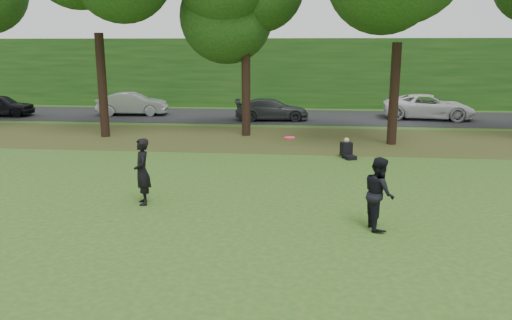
{
  "coord_description": "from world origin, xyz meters",
  "views": [
    {
      "loc": [
        0.11,
        -11.01,
        4.46
      ],
      "look_at": [
        -1.32,
        2.71,
        1.3
      ],
      "focal_mm": 35.0,
      "sensor_mm": 36.0,
      "label": 1
    }
  ],
  "objects": [
    {
      "name": "frisbee",
      "position": [
        -0.33,
        1.27,
        2.22
      ],
      "size": [
        0.32,
        0.32,
        0.03
      ],
      "color": "#F5144C",
      "rests_on": "ground"
    },
    {
      "name": "parked_cars",
      "position": [
        -0.95,
        20.08,
        0.73
      ],
      "size": [
        38.91,
        4.23,
        1.52
      ],
      "color": "black",
      "rests_on": "street"
    },
    {
      "name": "player_left",
      "position": [
        -4.56,
        2.36,
        0.96
      ],
      "size": [
        0.69,
        0.82,
        1.92
      ],
      "primitive_type": "imported",
      "rotation": [
        0.0,
        0.0,
        -1.18
      ],
      "color": "black",
      "rests_on": "ground"
    },
    {
      "name": "far_hedge",
      "position": [
        0.0,
        27.0,
        2.5
      ],
      "size": [
        70.0,
        3.0,
        5.0
      ],
      "primitive_type": "cube",
      "color": "#184112",
      "rests_on": "ground"
    },
    {
      "name": "street",
      "position": [
        0.0,
        21.0,
        0.01
      ],
      "size": [
        70.0,
        7.0,
        0.02
      ],
      "primitive_type": "cube",
      "color": "black",
      "rests_on": "ground"
    },
    {
      "name": "ground",
      "position": [
        0.0,
        0.0,
        0.0
      ],
      "size": [
        120.0,
        120.0,
        0.0
      ],
      "primitive_type": "plane",
      "color": "#2A5219",
      "rests_on": "ground"
    },
    {
      "name": "seated_person",
      "position": [
        1.74,
        9.1,
        0.31
      ],
      "size": [
        0.67,
        0.83,
        0.83
      ],
      "rotation": [
        0.0,
        0.0,
        0.42
      ],
      "color": "black",
      "rests_on": "ground"
    },
    {
      "name": "player_right",
      "position": [
        1.91,
        1.06,
        0.91
      ],
      "size": [
        0.83,
        0.99,
        1.82
      ],
      "primitive_type": "imported",
      "rotation": [
        0.0,
        0.0,
        1.74
      ],
      "color": "black",
      "rests_on": "ground"
    },
    {
      "name": "leaf_litter",
      "position": [
        0.0,
        13.0,
        0.01
      ],
      "size": [
        60.0,
        7.0,
        0.01
      ],
      "primitive_type": "cube",
      "color": "#523F1D",
      "rests_on": "ground"
    }
  ]
}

